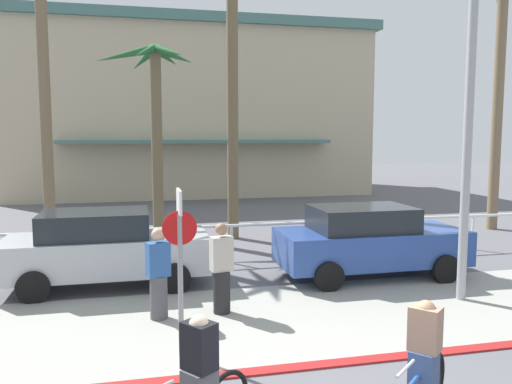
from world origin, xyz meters
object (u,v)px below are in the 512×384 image
object	(u,v)px
car_silver_1	(105,248)
streetlight_curb	(478,87)
palm_tree_2	(40,10)
cyclist_blue_0	(423,366)
palm_tree_3	(154,96)
pedestrian_0	(222,272)
stop_sign_bike_lane	(180,248)
pedestrian_1	(158,278)
car_blue_2	(369,241)
palm_tree_5	(501,52)
palm_tree_4	(233,21)

from	to	relation	value
car_silver_1	streetlight_curb	bearing A→B (deg)	-22.21
palm_tree_2	cyclist_blue_0	xyz separation A→B (m)	(5.94, -12.73, -6.54)
palm_tree_2	palm_tree_3	world-z (taller)	palm_tree_2
cyclist_blue_0	pedestrian_0	bearing A→B (deg)	111.43
stop_sign_bike_lane	pedestrian_1	xyz separation A→B (m)	(-0.26, 1.66, -0.90)
streetlight_curb	car_blue_2	distance (m)	4.25
palm_tree_3	car_blue_2	bearing A→B (deg)	-53.26
palm_tree_3	cyclist_blue_0	world-z (taller)	palm_tree_3
palm_tree_3	car_silver_1	xyz separation A→B (m)	(-1.37, -5.64, -3.73)
palm_tree_3	car_blue_2	size ratio (longest dim) A/B	1.42
streetlight_curb	palm_tree_5	size ratio (longest dim) A/B	0.86
palm_tree_3	palm_tree_4	size ratio (longest dim) A/B	0.64
stop_sign_bike_lane	palm_tree_4	xyz separation A→B (m)	(2.48, 8.81, 5.24)
palm_tree_3	palm_tree_5	world-z (taller)	palm_tree_5
cyclist_blue_0	palm_tree_4	bearing A→B (deg)	90.47
palm_tree_4	car_blue_2	xyz separation A→B (m)	(2.25, -5.35, -6.04)
pedestrian_0	cyclist_blue_0	bearing A→B (deg)	-68.57
palm_tree_3	car_silver_1	size ratio (longest dim) A/B	1.42
streetlight_curb	car_blue_2	xyz separation A→B (m)	(-1.08, 2.29, -3.41)
palm_tree_5	cyclist_blue_0	world-z (taller)	palm_tree_5
car_silver_1	palm_tree_2	bearing A→B (deg)	108.58
palm_tree_2	palm_tree_5	distance (m)	15.31
pedestrian_1	streetlight_curb	bearing A→B (deg)	-4.64
stop_sign_bike_lane	palm_tree_5	size ratio (longest dim) A/B	0.29
stop_sign_bike_lane	palm_tree_3	xyz separation A→B (m)	(0.06, 9.72, 2.93)
cyclist_blue_0	pedestrian_0	size ratio (longest dim) A/B	0.86
pedestrian_0	palm_tree_2	bearing A→B (deg)	116.74
car_blue_2	pedestrian_0	bearing A→B (deg)	-155.22
palm_tree_3	cyclist_blue_0	xyz separation A→B (m)	(2.51, -12.25, -3.91)
pedestrian_1	cyclist_blue_0	bearing A→B (deg)	-55.98
pedestrian_0	pedestrian_1	distance (m)	1.17
palm_tree_3	car_blue_2	xyz separation A→B (m)	(4.67, -6.25, -3.73)
stop_sign_bike_lane	streetlight_curb	distance (m)	6.46
streetlight_curb	cyclist_blue_0	xyz separation A→B (m)	(-3.23, -3.70, -3.58)
pedestrian_0	streetlight_curb	bearing A→B (deg)	-6.21
stop_sign_bike_lane	pedestrian_0	size ratio (longest dim) A/B	1.47
pedestrian_0	pedestrian_1	world-z (taller)	pedestrian_0
streetlight_curb	palm_tree_2	world-z (taller)	palm_tree_2
palm_tree_3	cyclist_blue_0	size ratio (longest dim) A/B	4.18
stop_sign_bike_lane	car_blue_2	xyz separation A→B (m)	(4.73, 3.47, -0.81)
palm_tree_4	pedestrian_1	size ratio (longest dim) A/B	5.83
palm_tree_5	car_silver_1	xyz separation A→B (m)	(-13.09, -4.18, -5.32)
palm_tree_5	car_silver_1	size ratio (longest dim) A/B	1.99
palm_tree_4	palm_tree_5	distance (m)	9.35
cyclist_blue_0	pedestrian_0	xyz separation A→B (m)	(-1.66, 4.23, 0.11)
palm_tree_3	cyclist_blue_0	distance (m)	13.10
car_silver_1	cyclist_blue_0	size ratio (longest dim) A/B	2.93
pedestrian_1	stop_sign_bike_lane	bearing A→B (deg)	-81.11
stop_sign_bike_lane	car_silver_1	distance (m)	4.36
palm_tree_5	car_blue_2	size ratio (longest dim) A/B	1.99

